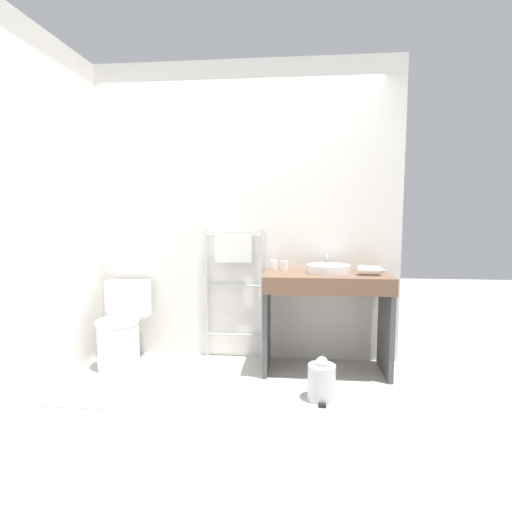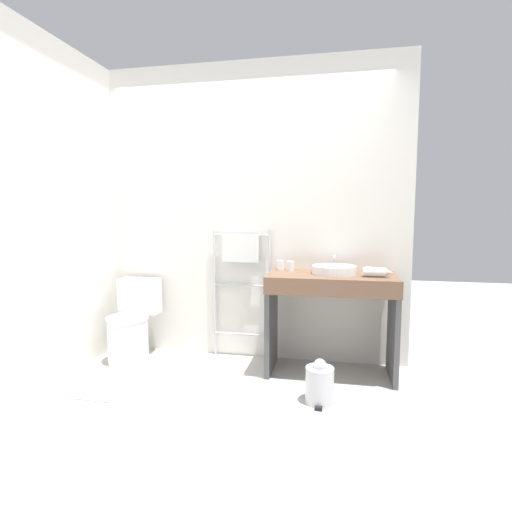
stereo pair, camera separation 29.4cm
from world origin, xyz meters
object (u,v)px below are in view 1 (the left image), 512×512
Objects in this scene: cup_near_wall at (274,265)px; cup_near_edge at (284,266)px; toilet at (121,331)px; hair_dryer at (370,270)px; towel_radiator at (234,266)px; trash_bin at (322,381)px; sink_basin at (328,268)px.

cup_near_edge is (0.09, -0.07, 0.00)m from cup_near_wall.
toilet is 3.21× the size of hair_dryer.
towel_radiator reaches higher than cup_near_edge.
cup_near_edge is at bearing 165.09° from hair_dryer.
cup_near_edge is 0.26× the size of trash_bin.
toilet is at bearing 163.62° from trash_bin.
trash_bin is (0.39, -0.73, -0.74)m from cup_near_wall.
cup_near_wall is at bearing 162.14° from hair_dryer.
sink_basin is 4.48× the size of cup_near_wall.
toilet is 2.19m from hair_dryer.
toilet is at bearing -170.22° from cup_near_wall.
hair_dryer reaches higher than sink_basin.
toilet is 0.62× the size of towel_radiator.
hair_dryer is at bearing -17.86° from cup_near_wall.
sink_basin is 0.33m from hair_dryer.
towel_radiator reaches higher than cup_near_wall.
sink_basin is 0.49m from cup_near_wall.
cup_near_wall is 0.25× the size of trash_bin.
cup_near_wall is 0.83m from hair_dryer.
towel_radiator reaches higher than trash_bin.
hair_dryer is (2.11, -0.02, 0.57)m from toilet.
cup_near_wall is (-0.47, 0.16, 0.00)m from sink_basin.
cup_near_edge is (-0.37, 0.09, 0.01)m from sink_basin.
towel_radiator is 0.47m from cup_near_edge.
sink_basin is 1.13× the size of trash_bin.
cup_near_edge is 0.37× the size of hair_dryer.
trash_bin is at bearing -45.59° from towel_radiator.
towel_radiator is (0.96, 0.26, 0.55)m from toilet.
cup_near_wall is 0.95× the size of cup_near_edge.
hair_dryer is (0.69, -0.18, -0.01)m from cup_near_edge.
toilet is 9.14× the size of cup_near_wall.
towel_radiator is at bearing 166.72° from sink_basin.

